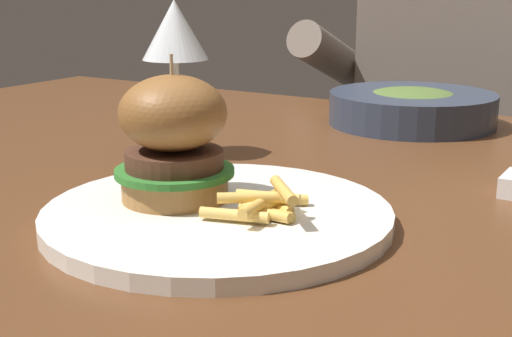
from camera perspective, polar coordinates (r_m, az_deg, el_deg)
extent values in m
cube|color=#56331C|center=(0.78, 1.52, -1.53)|extent=(1.49, 0.91, 0.04)
cylinder|color=#56331C|center=(1.60, -13.07, -7.17)|extent=(0.06, 0.06, 0.70)
cylinder|color=white|center=(0.61, -3.10, -3.75)|extent=(0.30, 0.30, 0.01)
cylinder|color=#9E6B38|center=(0.63, -6.41, -1.48)|extent=(0.09, 0.09, 0.02)
cylinder|color=#2D7028|center=(0.62, -6.45, -0.25)|extent=(0.10, 0.10, 0.01)
cylinder|color=#4C2D1E|center=(0.62, -6.48, 0.73)|extent=(0.09, 0.09, 0.02)
ellipsoid|color=brown|center=(0.61, -6.59, 4.42)|extent=(0.09, 0.09, 0.07)
cylinder|color=#CCB78C|center=(0.61, -6.66, 6.74)|extent=(0.00, 0.00, 0.05)
cylinder|color=#E0B251|center=(0.58, 0.84, -3.53)|extent=(0.05, 0.01, 0.01)
cylinder|color=#EABC5B|center=(0.56, -1.76, -3.74)|extent=(0.06, 0.02, 0.01)
cylinder|color=#E0B251|center=(0.59, 0.95, -2.81)|extent=(0.06, 0.03, 0.01)
cylinder|color=#EABC5B|center=(0.58, 1.02, -2.84)|extent=(0.03, 0.05, 0.01)
cylinder|color=gold|center=(0.57, 0.32, -2.85)|extent=(0.01, 0.06, 0.01)
cylinder|color=#E0B251|center=(0.57, 0.68, -3.62)|extent=(0.05, 0.01, 0.01)
cylinder|color=#E0B251|center=(0.57, -0.56, -2.33)|extent=(0.05, 0.04, 0.01)
cylinder|color=#E0B251|center=(0.58, 0.96, -2.29)|extent=(0.05, 0.02, 0.01)
cylinder|color=#E0B251|center=(0.60, 1.98, -2.57)|extent=(0.04, 0.04, 0.01)
cylinder|color=gold|center=(0.56, 2.23, -1.76)|extent=(0.05, 0.05, 0.01)
cylinder|color=silver|center=(0.85, -6.07, 1.28)|extent=(0.07, 0.07, 0.00)
cylinder|color=silver|center=(0.84, -6.18, 5.01)|extent=(0.01, 0.01, 0.11)
cone|color=silver|center=(0.83, -6.35, 11.01)|extent=(0.08, 0.08, 0.07)
cylinder|color=#2D384C|center=(1.04, 12.36, 4.70)|extent=(0.23, 0.23, 0.05)
ellipsoid|color=#4C662D|center=(1.04, 12.41, 5.62)|extent=(0.13, 0.13, 0.02)
cube|color=#282833|center=(1.60, 14.71, -11.96)|extent=(0.30, 0.22, 0.46)
cube|color=#72665B|center=(1.45, 15.99, 5.59)|extent=(0.36, 0.20, 0.52)
cylinder|color=#72665B|center=(1.44, 6.78, 8.42)|extent=(0.07, 0.34, 0.18)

